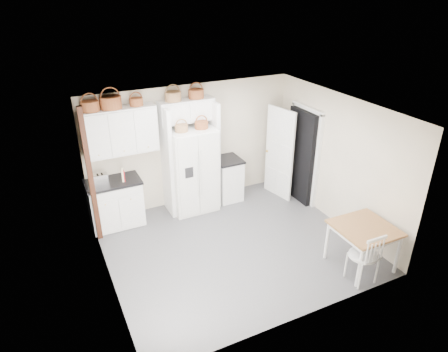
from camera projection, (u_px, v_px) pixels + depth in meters
floor at (234, 245)px, 7.46m from camera, size 4.50×4.50×0.00m
ceiling at (235, 111)px, 6.32m from camera, size 4.50×4.50×0.00m
wall_back at (192, 145)px, 8.50m from camera, size 4.50×0.00×4.50m
wall_left at (102, 213)px, 6.01m from camera, size 0.00×4.00×4.00m
wall_right at (337, 161)px, 7.77m from camera, size 0.00×4.00×4.00m
refrigerator at (192, 169)px, 8.33m from camera, size 0.94×0.75×1.81m
base_cab_left at (116, 203)px, 7.93m from camera, size 1.00×0.63×0.93m
base_cab_right at (227, 179)px, 8.91m from camera, size 0.52×0.63×0.92m
dining_table at (362, 246)px, 6.78m from camera, size 0.95×0.95×0.78m
windsor_chair at (364, 255)px, 6.39m from camera, size 0.50×0.46×1.00m
counter_left at (113, 182)px, 7.72m from camera, size 1.05×0.68×0.04m
counter_right at (227, 160)px, 8.69m from camera, size 0.57×0.67×0.04m
toaster at (100, 179)px, 7.57m from camera, size 0.28×0.16×0.19m
cookbook_red at (123, 175)px, 7.68m from camera, size 0.04×0.15×0.22m
cookbook_cream at (123, 175)px, 7.67m from camera, size 0.07×0.16×0.24m
basket_upper_a at (90, 106)px, 7.10m from camera, size 0.33×0.33×0.19m
basket_upper_b at (111, 103)px, 7.23m from camera, size 0.38×0.38×0.23m
basket_upper_c at (136, 102)px, 7.43m from camera, size 0.25×0.25×0.15m
basket_bridge_a at (173, 96)px, 7.70m from camera, size 0.32×0.32×0.18m
basket_bridge_b at (196, 94)px, 7.89m from camera, size 0.31×0.31×0.18m
basket_fridge_a at (181, 128)px, 7.73m from camera, size 0.26×0.26×0.14m
basket_fridge_b at (201, 125)px, 7.89m from camera, size 0.27×0.27×0.15m
upper_cabinet at (120, 131)px, 7.52m from camera, size 1.40×0.34×0.90m
bridge_cabinet at (186, 111)px, 7.95m from camera, size 1.12×0.34×0.45m
fridge_panel_left at (167, 162)px, 8.07m from camera, size 0.08×0.60×2.30m
fridge_panel_right at (213, 154)px, 8.47m from camera, size 0.08×0.60×2.30m
trim_post at (90, 177)px, 7.12m from camera, size 0.09×0.09×2.60m
doorway_void at (302, 156)px, 8.66m from camera, size 0.18×0.85×2.05m
door_slab at (279, 154)px, 8.79m from camera, size 0.21×0.79×2.05m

